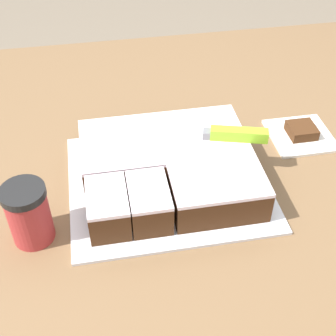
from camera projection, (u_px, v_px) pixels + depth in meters
name	position (u px, v px, depth m)	size (l,w,h in m)	color
countertop	(146.00, 295.00, 1.26)	(1.40, 1.10, 0.94)	brown
cake_board	(168.00, 182.00, 0.90)	(0.38, 0.33, 0.01)	silver
cake	(169.00, 167.00, 0.88)	(0.32, 0.27, 0.07)	#472814
knife	(222.00, 134.00, 0.88)	(0.31, 0.11, 0.02)	silver
coffee_cup	(29.00, 214.00, 0.77)	(0.07, 0.07, 0.11)	#B23333
paper_napkin	(300.00, 136.00, 1.01)	(0.13, 0.13, 0.01)	white
brownie	(302.00, 130.00, 1.00)	(0.06, 0.06, 0.02)	#472814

